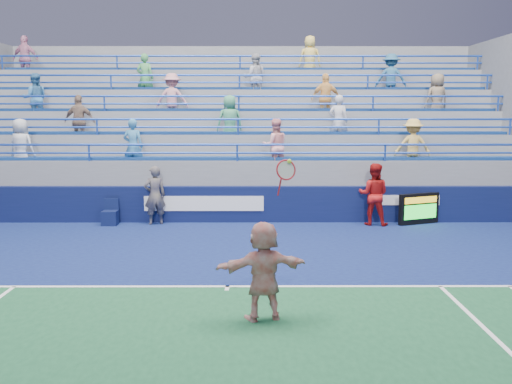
{
  "coord_description": "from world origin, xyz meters",
  "views": [
    {
      "loc": [
        0.52,
        -10.59,
        3.37
      ],
      "look_at": [
        0.56,
        2.5,
        1.5
      ],
      "focal_mm": 40.0,
      "sensor_mm": 36.0,
      "label": 1
    }
  ],
  "objects_px": {
    "serve_speed_board": "(419,209)",
    "ball_girl": "(374,194)",
    "judge_chair": "(110,217)",
    "line_judge": "(155,195)",
    "tennis_player": "(264,271)"
  },
  "relations": [
    {
      "from": "judge_chair",
      "to": "line_judge",
      "type": "height_order",
      "value": "line_judge"
    },
    {
      "from": "judge_chair",
      "to": "ball_girl",
      "type": "height_order",
      "value": "ball_girl"
    },
    {
      "from": "judge_chair",
      "to": "line_judge",
      "type": "xyz_separation_m",
      "value": [
        1.32,
        0.1,
        0.63
      ]
    },
    {
      "from": "serve_speed_board",
      "to": "ball_girl",
      "type": "relative_size",
      "value": 0.71
    },
    {
      "from": "line_judge",
      "to": "ball_girl",
      "type": "bearing_deg",
      "value": 157.11
    },
    {
      "from": "judge_chair",
      "to": "line_judge",
      "type": "bearing_deg",
      "value": 4.4
    },
    {
      "from": "ball_girl",
      "to": "line_judge",
      "type": "bearing_deg",
      "value": 15.24
    },
    {
      "from": "ball_girl",
      "to": "judge_chair",
      "type": "bearing_deg",
      "value": 16.14
    },
    {
      "from": "serve_speed_board",
      "to": "line_judge",
      "type": "bearing_deg",
      "value": -179.98
    },
    {
      "from": "ball_girl",
      "to": "tennis_player",
      "type": "bearing_deg",
      "value": 82.52
    },
    {
      "from": "judge_chair",
      "to": "line_judge",
      "type": "relative_size",
      "value": 0.44
    },
    {
      "from": "serve_speed_board",
      "to": "line_judge",
      "type": "height_order",
      "value": "line_judge"
    },
    {
      "from": "tennis_player",
      "to": "ball_girl",
      "type": "distance_m",
      "value": 8.41
    },
    {
      "from": "judge_chair",
      "to": "tennis_player",
      "type": "bearing_deg",
      "value": -60.17
    },
    {
      "from": "judge_chair",
      "to": "tennis_player",
      "type": "height_order",
      "value": "tennis_player"
    }
  ]
}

